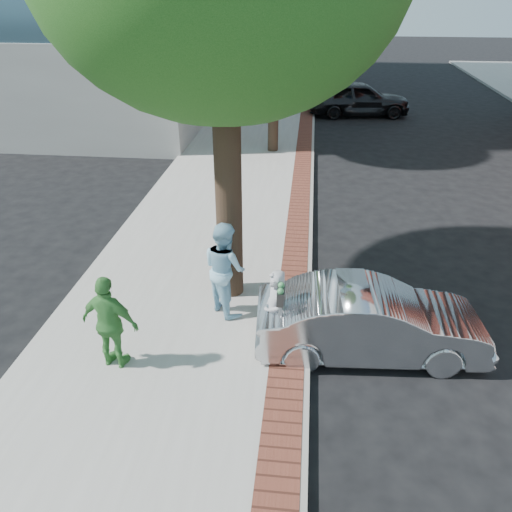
# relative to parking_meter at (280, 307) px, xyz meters

# --- Properties ---
(ground) EXTENTS (120.00, 120.00, 0.00)m
(ground) POSITION_rel_parking_meter_xyz_m (-0.55, 0.12, -1.21)
(ground) COLOR black
(ground) RESTS_ON ground
(sidewalk) EXTENTS (5.00, 60.00, 0.15)m
(sidewalk) POSITION_rel_parking_meter_xyz_m (-2.05, 8.12, -1.13)
(sidewalk) COLOR #9E9991
(sidewalk) RESTS_ON ground
(brick_strip) EXTENTS (0.60, 60.00, 0.01)m
(brick_strip) POSITION_rel_parking_meter_xyz_m (0.15, 8.12, -1.05)
(brick_strip) COLOR brown
(brick_strip) RESTS_ON sidewalk
(curb) EXTENTS (0.10, 60.00, 0.15)m
(curb) POSITION_rel_parking_meter_xyz_m (0.50, 8.12, -1.13)
(curb) COLOR gray
(curb) RESTS_ON ground
(office_base) EXTENTS (18.20, 22.20, 4.00)m
(office_base) POSITION_rel_parking_meter_xyz_m (-13.55, 22.12, 0.79)
(office_base) COLOR gray
(office_base) RESTS_ON ground
(signal_near) EXTENTS (0.70, 0.15, 3.80)m
(signal_near) POSITION_rel_parking_meter_xyz_m (0.35, 22.12, 1.05)
(signal_near) COLOR black
(signal_near) RESTS_ON ground
(tree_far) EXTENTS (4.80, 4.80, 7.14)m
(tree_far) POSITION_rel_parking_meter_xyz_m (-1.05, 12.12, 4.09)
(tree_far) COLOR black
(tree_far) RESTS_ON sidewalk
(parking_meter) EXTENTS (0.12, 0.32, 1.47)m
(parking_meter) POSITION_rel_parking_meter_xyz_m (0.00, 0.00, 0.00)
(parking_meter) COLOR gray
(parking_meter) RESTS_ON sidewalk
(person_gray) EXTENTS (0.56, 0.67, 1.58)m
(person_gray) POSITION_rel_parking_meter_xyz_m (-0.11, 0.23, -0.27)
(person_gray) COLOR #ABABB0
(person_gray) RESTS_ON sidewalk
(person_officer) EXTENTS (1.15, 1.16, 1.89)m
(person_officer) POSITION_rel_parking_meter_xyz_m (-1.15, 1.33, -0.11)
(person_officer) COLOR #8FC4DD
(person_officer) RESTS_ON sidewalk
(person_green) EXTENTS (1.07, 0.60, 1.72)m
(person_green) POSITION_rel_parking_meter_xyz_m (-2.76, -0.48, -0.19)
(person_green) COLOR #469041
(person_green) RESTS_ON sidewalk
(sedan_silver) EXTENTS (4.13, 1.68, 1.33)m
(sedan_silver) POSITION_rel_parking_meter_xyz_m (1.58, 0.50, -0.54)
(sedan_silver) COLOR #B7BABF
(sedan_silver) RESTS_ON ground
(bg_car) EXTENTS (5.08, 2.53, 1.66)m
(bg_car) POSITION_rel_parking_meter_xyz_m (2.68, 18.85, -0.37)
(bg_car) COLOR black
(bg_car) RESTS_ON ground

